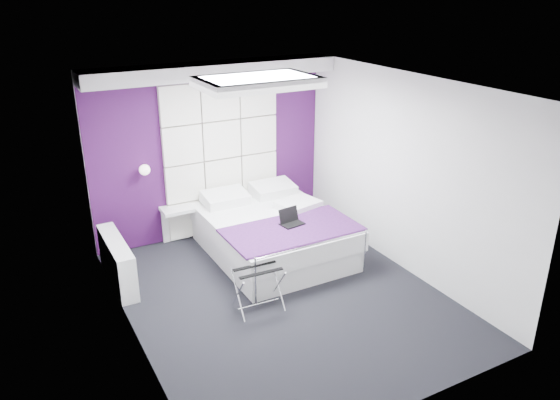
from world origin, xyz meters
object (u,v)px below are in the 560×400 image
object	(u,v)px
bed	(273,233)
laptop	(291,220)
luggage_rack	(258,289)
nightstand	(177,209)
radiator	(117,262)
wall_lamp	(144,169)

from	to	relation	value
bed	laptop	distance (m)	0.52
bed	luggage_rack	distance (m)	1.43
luggage_rack	nightstand	bearing A→B (deg)	99.81
radiator	bed	world-z (taller)	bed
bed	luggage_rack	world-z (taller)	bed
wall_lamp	bed	world-z (taller)	wall_lamp
radiator	nightstand	bearing A→B (deg)	34.36
wall_lamp	laptop	world-z (taller)	wall_lamp
wall_lamp	luggage_rack	distance (m)	2.45
radiator	bed	size ratio (longest dim) A/B	0.56
nightstand	luggage_rack	bearing A→B (deg)	-83.00
wall_lamp	nightstand	world-z (taller)	wall_lamp
wall_lamp	nightstand	xyz separation A→B (m)	(0.41, -0.04, -0.67)
laptop	luggage_rack	bearing A→B (deg)	-146.79
radiator	nightstand	distance (m)	1.30
radiator	laptop	xyz separation A→B (m)	(2.20, -0.61, 0.35)
wall_lamp	radiator	size ratio (longest dim) A/B	0.12
wall_lamp	radiator	xyz separation A→B (m)	(-0.64, -0.76, -0.92)
nightstand	laptop	bearing A→B (deg)	-49.29
wall_lamp	laptop	distance (m)	2.15
radiator	luggage_rack	bearing A→B (deg)	-46.77
bed	nightstand	size ratio (longest dim) A/B	4.74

